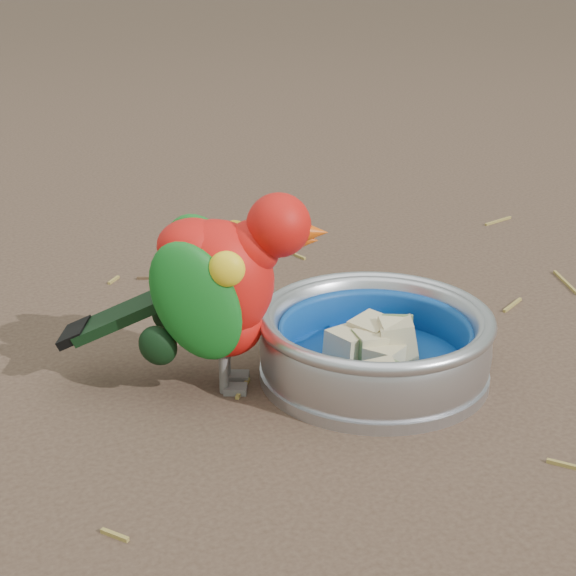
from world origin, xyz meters
name	(u,v)px	position (x,y,z in m)	size (l,w,h in m)	color
ground	(465,421)	(0.00, 0.00, 0.00)	(60.00, 60.00, 0.00)	#473428
food_bowl	(374,368)	(-0.03, 0.10, 0.01)	(0.20, 0.20, 0.02)	#B2B2BA
bowl_wall	(375,337)	(-0.03, 0.10, 0.04)	(0.20, 0.20, 0.04)	#B2B2BA
fruit_wedges	(375,345)	(-0.03, 0.10, 0.03)	(0.12, 0.12, 0.03)	#C5B687
lory_parrot	(218,297)	(-0.15, 0.14, 0.08)	(0.10, 0.20, 0.16)	red
ground_debris	(415,383)	(0.00, 0.07, 0.00)	(0.90, 0.80, 0.01)	olive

